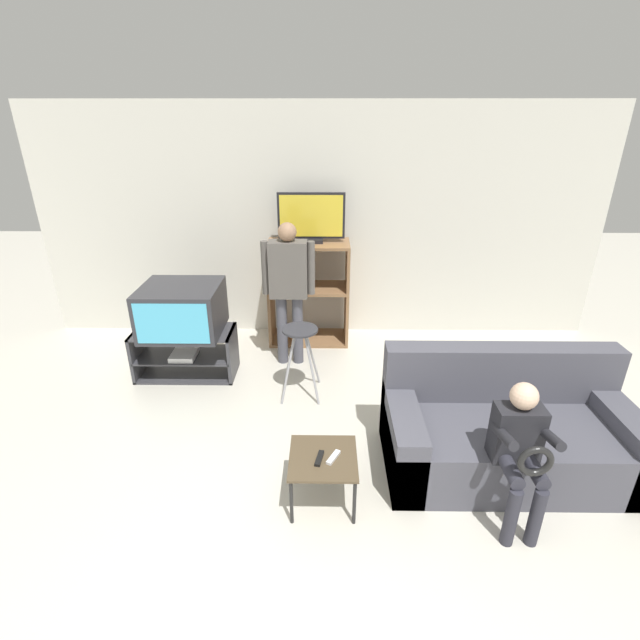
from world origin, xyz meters
TOP-DOWN VIEW (x-y plane):
  - wall_back at (0.00, 3.87)m, footprint 6.40×0.06m
  - tv_stand at (-1.35, 2.74)m, footprint 0.99×0.44m
  - television_main at (-1.32, 2.74)m, footprint 0.75×0.68m
  - media_shelf at (-0.13, 3.56)m, footprint 0.90×0.47m
  - television_flat at (-0.09, 3.59)m, footprint 0.72×0.20m
  - folding_stool at (-0.16, 2.41)m, footprint 0.37×0.40m
  - snack_table at (0.05, 1.06)m, footprint 0.45×0.45m
  - remote_control_black at (0.03, 1.04)m, footprint 0.06×0.15m
  - remote_control_white at (0.12, 1.05)m, footprint 0.10×0.14m
  - couch at (1.42, 1.45)m, footprint 1.78×0.87m
  - person_standing_adult at (-0.31, 3.02)m, footprint 0.53×0.20m
  - person_seated_child at (1.28, 0.94)m, footprint 0.33×0.43m

SIDE VIEW (x-z plane):
  - tv_stand at x=-1.35m, z-range 0.00..0.49m
  - couch at x=1.42m, z-range -0.14..0.72m
  - snack_table at x=0.05m, z-range 0.14..0.51m
  - remote_control_black at x=0.03m, z-range 0.37..0.39m
  - remote_control_white at x=0.12m, z-range 0.37..0.39m
  - folding_stool at x=-0.16m, z-range 0.20..0.88m
  - person_seated_child at x=1.28m, z-range 0.09..1.06m
  - media_shelf at x=-0.13m, z-range 0.01..1.19m
  - television_main at x=-1.32m, z-range 0.49..0.96m
  - person_standing_adult at x=-0.31m, z-range 0.16..1.67m
  - wall_back at x=0.00m, z-range 0.00..2.60m
  - television_flat at x=-0.09m, z-range 1.16..1.69m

